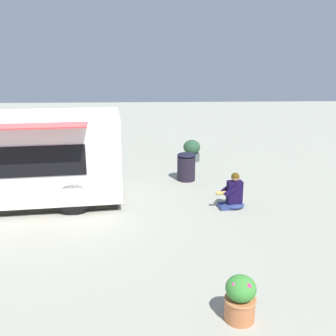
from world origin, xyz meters
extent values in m
plane|color=#A2A290|center=(0.00, 0.00, 0.00)|extent=(40.00, 40.00, 0.00)
cube|color=white|center=(0.32, -0.68, 1.23)|extent=(3.81, 2.39, 2.04)
cube|color=black|center=(0.21, 0.32, 1.35)|extent=(1.98, 0.24, 0.71)
cube|color=red|center=(0.18, 0.61, 2.21)|extent=(2.22, 0.83, 0.03)
cube|color=black|center=(1.09, -0.60, 0.11)|extent=(5.04, 2.13, 0.21)
cylinder|color=black|center=(-0.22, -1.64, 0.38)|extent=(0.79, 0.30, 0.77)
cylinder|color=black|center=(-0.42, 0.13, 0.38)|extent=(0.79, 0.30, 0.77)
ellipsoid|color=navy|center=(-4.29, -0.06, 0.07)|extent=(0.58, 0.52, 0.14)
cube|color=navy|center=(-4.08, -0.13, 0.06)|extent=(0.37, 0.17, 0.11)
cube|color=navy|center=(-4.11, 0.07, 0.06)|extent=(0.37, 0.17, 0.11)
cube|color=#170D35|center=(-4.29, -0.06, 0.41)|extent=(0.39, 0.27, 0.55)
sphere|color=#AB755D|center=(-4.29, -0.06, 0.78)|extent=(0.19, 0.19, 0.19)
sphere|color=#50390F|center=(-4.29, -0.06, 0.80)|extent=(0.20, 0.20, 0.20)
cube|color=#170D35|center=(-4.13, -0.15, 0.49)|extent=(0.36, 0.14, 0.29)
cube|color=#170D35|center=(-4.17, 0.07, 0.49)|extent=(0.36, 0.14, 0.29)
cylinder|color=gold|center=(-3.98, -0.01, 0.41)|extent=(0.32, 0.12, 0.09)
cube|color=#6C9742|center=(-3.98, -0.01, 0.42)|extent=(0.27, 0.07, 0.02)
cylinder|color=#C46F41|center=(-3.52, 4.16, 0.17)|extent=(0.44, 0.44, 0.35)
torus|color=#BC7346|center=(-3.52, 4.16, 0.33)|extent=(0.47, 0.47, 0.04)
ellipsoid|color=#3F8E37|center=(-3.52, 4.16, 0.51)|extent=(0.44, 0.44, 0.37)
sphere|color=#EF2B78|center=(-3.60, 4.30, 0.59)|extent=(0.06, 0.06, 0.06)
sphere|color=#E62F71|center=(-3.60, 4.27, 0.62)|extent=(0.09, 0.09, 0.09)
sphere|color=#E13E85|center=(-3.41, 4.24, 0.62)|extent=(0.07, 0.07, 0.07)
sphere|color=#EC4783|center=(-3.35, 4.11, 0.55)|extent=(0.08, 0.08, 0.08)
cylinder|color=#4B575A|center=(-3.67, -4.38, 0.13)|extent=(0.54, 0.54, 0.27)
torus|color=#4C5A60|center=(-3.67, -4.38, 0.25)|extent=(0.57, 0.57, 0.04)
ellipsoid|color=#2A4F33|center=(-3.67, -4.38, 0.49)|extent=(0.58, 0.58, 0.50)
sphere|color=#E0348D|center=(-3.44, -4.34, 0.56)|extent=(0.08, 0.08, 0.08)
sphere|color=#EC3593|center=(-3.78, -4.19, 0.58)|extent=(0.06, 0.06, 0.06)
sphere|color=#E53688|center=(-3.46, -4.25, 0.52)|extent=(0.07, 0.07, 0.07)
sphere|color=#E73596|center=(-3.88, -4.30, 0.58)|extent=(0.08, 0.08, 0.08)
cylinder|color=black|center=(-3.29, -2.26, 0.36)|extent=(0.53, 0.53, 0.72)
ellipsoid|color=black|center=(-3.29, -2.26, 0.77)|extent=(0.54, 0.54, 0.12)
camera|label=1|loc=(-2.28, 9.08, 3.80)|focal=42.94mm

